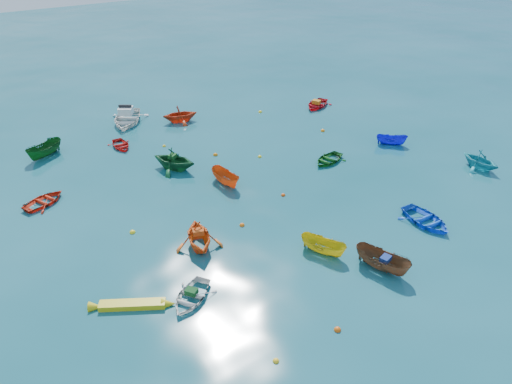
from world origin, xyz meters
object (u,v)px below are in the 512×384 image
dinghy_blue_se (425,223)px  motorboat_white (127,122)px  dinghy_white_near (191,299)px  kayak_yellow (133,307)px

dinghy_blue_se → motorboat_white: 27.10m
dinghy_white_near → kayak_yellow: bearing=-148.7°
motorboat_white → dinghy_blue_se: bearing=-36.1°
kayak_yellow → motorboat_white: size_ratio=0.84×
dinghy_blue_se → kayak_yellow: dinghy_blue_se is taller
dinghy_blue_se → motorboat_white: motorboat_white is taller
kayak_yellow → motorboat_white: (7.42, 22.61, 0.00)m
kayak_yellow → dinghy_blue_se: bearing=-69.6°
dinghy_white_near → motorboat_white: (4.74, 23.62, 0.00)m
dinghy_blue_se → kayak_yellow: (-17.95, 2.36, 0.00)m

